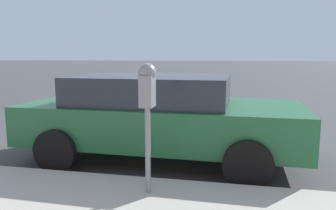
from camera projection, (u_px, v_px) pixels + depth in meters
The scene contains 3 objects.
ground_plane at pixel (172, 144), 6.29m from camera, with size 220.00×220.00×0.00m, color #424244.
parking_meter at pixel (147, 95), 3.50m from camera, with size 0.21×0.19×1.43m.
car_green at pixel (160, 115), 5.26m from camera, with size 2.13×4.36×1.36m.
Camera 1 is at (-5.99, -1.18, 1.67)m, focal length 35.00 mm.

